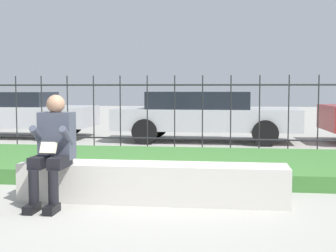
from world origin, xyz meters
TOP-DOWN VIEW (x-y plane):
  - ground_plane at (0.00, 0.00)m, footprint 60.00×60.00m
  - stone_bench at (0.20, 0.00)m, footprint 3.11×0.49m
  - person_seated_reader at (-0.88, -0.28)m, footprint 0.42×0.73m
  - grass_berm at (0.00, 2.10)m, footprint 10.36×2.80m
  - iron_fence at (-0.00, 3.99)m, footprint 8.36×0.03m
  - car_parked_center at (0.47, 6.38)m, footprint 4.56×1.87m
  - car_parked_left at (-4.80, 6.74)m, footprint 4.44×1.99m

SIDE VIEW (x-z plane):
  - ground_plane at x=0.00m, z-range 0.00..0.00m
  - grass_berm at x=0.00m, z-range 0.00..0.21m
  - stone_bench at x=0.20m, z-range -0.03..0.42m
  - car_parked_left at x=-4.80m, z-range 0.06..1.29m
  - car_parked_center at x=0.47m, z-range 0.05..1.30m
  - person_seated_reader at x=-0.88m, z-range 0.06..1.30m
  - iron_fence at x=0.00m, z-range 0.04..1.62m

